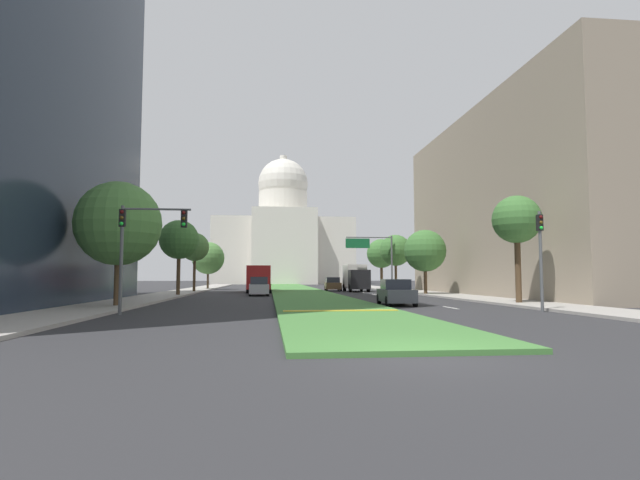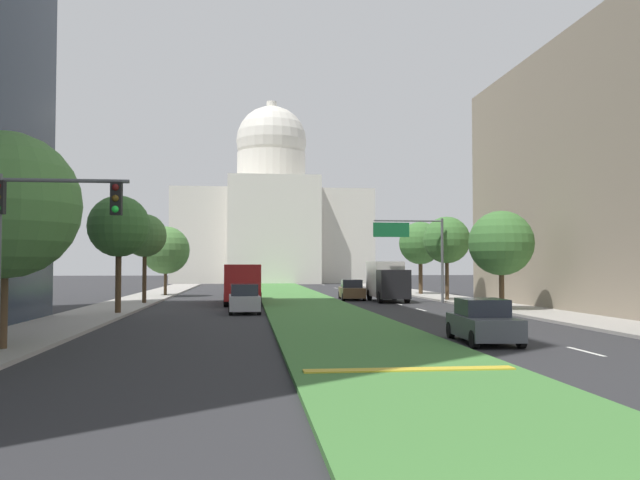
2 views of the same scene
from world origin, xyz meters
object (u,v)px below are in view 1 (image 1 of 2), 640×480
(sedan_lead_stopped, at_px, (396,293))
(overhead_guide_sign, at_px, (374,252))
(street_tree_left_mid, at_px, (179,240))
(street_tree_left_distant, at_px, (208,258))
(traffic_light_near_right, at_px, (541,247))
(city_bus, at_px, (259,277))
(traffic_light_near_left, at_px, (140,235))
(street_tree_right_near, at_px, (517,220))
(box_truck_delivery, at_px, (356,277))
(capitol_building, at_px, (283,240))
(street_tree_right_distant, at_px, (381,254))
(street_tree_left_far, at_px, (195,247))
(sedan_midblock, at_px, (259,287))
(sedan_distant, at_px, (333,284))
(street_tree_right_mid, at_px, (425,251))
(street_tree_right_far, at_px, (396,250))
(street_tree_left_near, at_px, (118,224))

(sedan_lead_stopped, bearing_deg, overhead_guide_sign, 80.68)
(street_tree_left_mid, height_order, street_tree_left_distant, street_tree_left_mid)
(traffic_light_near_right, height_order, city_bus, traffic_light_near_right)
(traffic_light_near_left, bearing_deg, street_tree_right_near, 15.15)
(street_tree_left_distant, bearing_deg, traffic_light_near_right, -63.38)
(overhead_guide_sign, height_order, street_tree_left_distant, street_tree_left_distant)
(box_truck_delivery, bearing_deg, traffic_light_near_right, -84.00)
(overhead_guide_sign, bearing_deg, capitol_building, 97.55)
(street_tree_right_distant, bearing_deg, street_tree_left_far, -152.73)
(traffic_light_near_right, distance_m, sedan_midblock, 27.28)
(box_truck_delivery, bearing_deg, street_tree_right_distant, 61.62)
(street_tree_left_far, bearing_deg, traffic_light_near_left, -86.23)
(street_tree_right_distant, bearing_deg, overhead_guide_sign, -106.54)
(sedan_lead_stopped, relative_size, sedan_distant, 0.91)
(box_truck_delivery, bearing_deg, sedan_midblock, -134.70)
(street_tree_right_mid, bearing_deg, sedan_lead_stopped, -114.34)
(street_tree_right_distant, bearing_deg, traffic_light_near_right, -92.55)
(street_tree_right_near, relative_size, street_tree_right_mid, 1.12)
(street_tree_right_far, bearing_deg, street_tree_left_far, -176.12)
(traffic_light_near_left, distance_m, street_tree_left_far, 31.93)
(capitol_building, height_order, sedan_lead_stopped, capitol_building)
(street_tree_left_near, height_order, sedan_distant, street_tree_left_near)
(street_tree_left_near, xyz_separation_m, street_tree_right_distant, (24.72, 38.86, 0.14))
(traffic_light_near_left, xyz_separation_m, street_tree_left_mid, (-2.04, 21.76, 1.35))
(overhead_guide_sign, height_order, street_tree_right_mid, overhead_guide_sign)
(capitol_building, relative_size, street_tree_left_far, 4.93)
(street_tree_left_distant, relative_size, street_tree_right_distant, 0.91)
(sedan_midblock, xyz_separation_m, city_bus, (-0.13, 10.08, 0.95))
(street_tree_left_near, height_order, street_tree_right_near, street_tree_left_near)
(street_tree_right_mid, bearing_deg, street_tree_left_far, 156.84)
(capitol_building, xyz_separation_m, street_tree_right_distant, (12.46, -52.23, -5.68))
(traffic_light_near_right, height_order, street_tree_right_mid, street_tree_right_mid)
(street_tree_left_distant, xyz_separation_m, sedan_distant, (16.23, -7.20, -3.49))
(street_tree_left_far, bearing_deg, street_tree_left_distant, 89.93)
(street_tree_left_far, relative_size, sedan_midblock, 1.50)
(street_tree_left_far, bearing_deg, box_truck_delivery, 6.61)
(sedan_midblock, bearing_deg, street_tree_right_distant, 52.18)
(street_tree_left_mid, distance_m, sedan_distant, 22.62)
(street_tree_right_distant, relative_size, box_truck_delivery, 1.11)
(street_tree_right_mid, bearing_deg, city_bus, 146.14)
(overhead_guide_sign, distance_m, street_tree_left_near, 33.34)
(street_tree_left_near, relative_size, sedan_lead_stopped, 1.72)
(street_tree_left_far, xyz_separation_m, sedan_lead_stopped, (16.27, -25.41, -4.28))
(street_tree_left_mid, bearing_deg, street_tree_left_near, -92.03)
(capitol_building, bearing_deg, sedan_midblock, -93.41)
(sedan_lead_stopped, relative_size, box_truck_delivery, 0.67)
(street_tree_right_far, bearing_deg, box_truck_delivery, 173.18)
(capitol_building, distance_m, street_tree_left_distant, 54.07)
(city_bus, bearing_deg, street_tree_left_near, -105.85)
(traffic_light_near_left, bearing_deg, street_tree_left_mid, 95.36)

